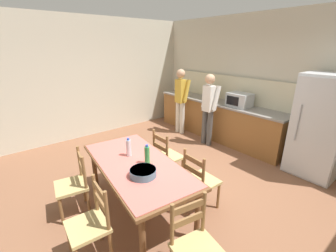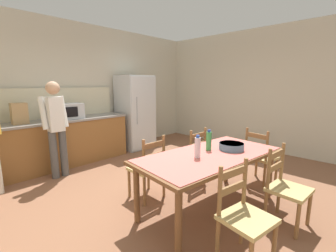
{
  "view_description": "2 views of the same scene",
  "coord_description": "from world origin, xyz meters",
  "px_view_note": "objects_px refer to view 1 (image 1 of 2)",
  "views": [
    {
      "loc": [
        2.36,
        -2.14,
        2.23
      ],
      "look_at": [
        -0.44,
        0.14,
        0.93
      ],
      "focal_mm": 24.0,
      "sensor_mm": 36.0,
      "label": 1
    },
    {
      "loc": [
        -2.27,
        -2.26,
        1.61
      ],
      "look_at": [
        0.05,
        -0.04,
        1.0
      ],
      "focal_mm": 24.0,
      "sensor_mm": 36.0,
      "label": 2
    }
  ],
  "objects_px": {
    "microwave": "(239,100)",
    "chair_side_far_right": "(200,181)",
    "chair_side_near_left": "(74,184)",
    "person_at_counter": "(209,106)",
    "refrigerator": "(320,127)",
    "serving_bowl": "(143,172)",
    "bottle_near_centre": "(129,148)",
    "paper_bag": "(211,93)",
    "bottle_off_centre": "(147,155)",
    "chair_side_near_right": "(91,224)",
    "person_at_sink": "(181,98)",
    "dining_table": "(137,168)",
    "chair_side_far_left": "(167,157)",
    "chair_head_end": "(195,247)"
  },
  "relations": [
    {
      "from": "bottle_off_centre",
      "to": "chair_side_near_right",
      "type": "distance_m",
      "value": 1.03
    },
    {
      "from": "chair_side_near_left",
      "to": "person_at_counter",
      "type": "bearing_deg",
      "value": 107.15
    },
    {
      "from": "dining_table",
      "to": "chair_side_far_right",
      "type": "distance_m",
      "value": 0.9
    },
    {
      "from": "refrigerator",
      "to": "person_at_sink",
      "type": "height_order",
      "value": "refrigerator"
    },
    {
      "from": "refrigerator",
      "to": "chair_side_near_left",
      "type": "distance_m",
      "value": 4.07
    },
    {
      "from": "dining_table",
      "to": "bottle_off_centre",
      "type": "distance_m",
      "value": 0.25
    },
    {
      "from": "dining_table",
      "to": "person_at_counter",
      "type": "relative_size",
      "value": 1.22
    },
    {
      "from": "microwave",
      "to": "chair_head_end",
      "type": "height_order",
      "value": "microwave"
    },
    {
      "from": "chair_side_far_left",
      "to": "paper_bag",
      "type": "bearing_deg",
      "value": -65.38
    },
    {
      "from": "chair_head_end",
      "to": "person_at_sink",
      "type": "relative_size",
      "value": 0.54
    },
    {
      "from": "chair_side_near_right",
      "to": "person_at_counter",
      "type": "bearing_deg",
      "value": 115.45
    },
    {
      "from": "dining_table",
      "to": "chair_side_near_left",
      "type": "distance_m",
      "value": 0.9
    },
    {
      "from": "paper_bag",
      "to": "person_at_counter",
      "type": "relative_size",
      "value": 0.22
    },
    {
      "from": "refrigerator",
      "to": "chair_head_end",
      "type": "distance_m",
      "value": 3.16
    },
    {
      "from": "refrigerator",
      "to": "chair_side_far_right",
      "type": "distance_m",
      "value": 2.42
    },
    {
      "from": "bottle_near_centre",
      "to": "chair_side_near_right",
      "type": "xyz_separation_m",
      "value": [
        0.58,
        -0.82,
        -0.44
      ]
    },
    {
      "from": "chair_side_far_left",
      "to": "chair_side_near_right",
      "type": "xyz_separation_m",
      "value": [
        0.69,
        -1.59,
        0.0
      ]
    },
    {
      "from": "microwave",
      "to": "dining_table",
      "type": "bearing_deg",
      "value": -80.94
    },
    {
      "from": "chair_side_near_right",
      "to": "chair_side_far_right",
      "type": "bearing_deg",
      "value": 87.72
    },
    {
      "from": "chair_side_far_right",
      "to": "chair_head_end",
      "type": "height_order",
      "value": "same"
    },
    {
      "from": "microwave",
      "to": "bottle_near_centre",
      "type": "xyz_separation_m",
      "value": [
        0.24,
        -2.97,
        -0.2
      ]
    },
    {
      "from": "chair_side_near_right",
      "to": "person_at_counter",
      "type": "distance_m",
      "value": 3.55
    },
    {
      "from": "paper_bag",
      "to": "chair_side_near_left",
      "type": "height_order",
      "value": "paper_bag"
    },
    {
      "from": "bottle_off_centre",
      "to": "person_at_sink",
      "type": "relative_size",
      "value": 0.16
    },
    {
      "from": "chair_side_near_right",
      "to": "person_at_sink",
      "type": "distance_m",
      "value": 4.01
    },
    {
      "from": "chair_side_far_right",
      "to": "bottle_off_centre",
      "type": "bearing_deg",
      "value": 57.28
    },
    {
      "from": "refrigerator",
      "to": "bottle_off_centre",
      "type": "distance_m",
      "value": 3.07
    },
    {
      "from": "person_at_counter",
      "to": "chair_side_near_left",
      "type": "bearing_deg",
      "value": -172.75
    },
    {
      "from": "person_at_counter",
      "to": "bottle_off_centre",
      "type": "bearing_deg",
      "value": -156.67
    },
    {
      "from": "bottle_near_centre",
      "to": "bottle_off_centre",
      "type": "height_order",
      "value": "same"
    },
    {
      "from": "refrigerator",
      "to": "serving_bowl",
      "type": "height_order",
      "value": "refrigerator"
    },
    {
      "from": "bottle_near_centre",
      "to": "chair_side_far_right",
      "type": "relative_size",
      "value": 0.3
    },
    {
      "from": "serving_bowl",
      "to": "chair_side_far_left",
      "type": "xyz_separation_m",
      "value": [
        -0.67,
        0.9,
        -0.36
      ]
    },
    {
      "from": "chair_side_far_left",
      "to": "chair_head_end",
      "type": "xyz_separation_m",
      "value": [
        1.59,
        -0.93,
        0.0
      ]
    },
    {
      "from": "chair_side_far_right",
      "to": "chair_side_near_right",
      "type": "xyz_separation_m",
      "value": [
        -0.17,
        -1.49,
        0.0
      ]
    },
    {
      "from": "chair_side_far_right",
      "to": "person_at_sink",
      "type": "relative_size",
      "value": 0.54
    },
    {
      "from": "paper_bag",
      "to": "chair_side_far_left",
      "type": "distance_m",
      "value": 2.49
    },
    {
      "from": "dining_table",
      "to": "chair_side_far_left",
      "type": "height_order",
      "value": "chair_side_far_left"
    },
    {
      "from": "chair_side_near_left",
      "to": "paper_bag",
      "type": "bearing_deg",
      "value": 112.11
    },
    {
      "from": "paper_bag",
      "to": "person_at_counter",
      "type": "distance_m",
      "value": 0.67
    },
    {
      "from": "dining_table",
      "to": "chair_side_far_right",
      "type": "height_order",
      "value": "chair_side_far_right"
    },
    {
      "from": "person_at_sink",
      "to": "person_at_counter",
      "type": "xyz_separation_m",
      "value": [
        0.96,
        -0.02,
        -0.02
      ]
    },
    {
      "from": "paper_bag",
      "to": "chair_head_end",
      "type": "distance_m",
      "value": 4.1
    },
    {
      "from": "chair_side_near_left",
      "to": "chair_side_near_right",
      "type": "height_order",
      "value": "same"
    },
    {
      "from": "bottle_off_centre",
      "to": "person_at_counter",
      "type": "distance_m",
      "value": 2.59
    },
    {
      "from": "microwave",
      "to": "chair_side_far_right",
      "type": "relative_size",
      "value": 0.55
    },
    {
      "from": "paper_bag",
      "to": "chair_side_far_left",
      "type": "bearing_deg",
      "value": -66.19
    },
    {
      "from": "bottle_near_centre",
      "to": "serving_bowl",
      "type": "relative_size",
      "value": 0.84
    },
    {
      "from": "dining_table",
      "to": "chair_side_near_right",
      "type": "relative_size",
      "value": 2.22
    },
    {
      "from": "refrigerator",
      "to": "person_at_sink",
      "type": "xyz_separation_m",
      "value": [
        -3.05,
        -0.48,
        0.04
      ]
    }
  ]
}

